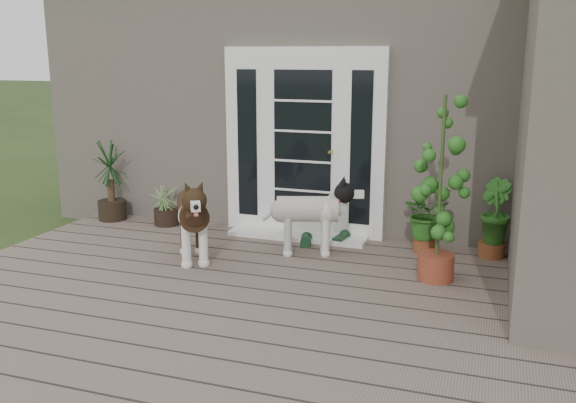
% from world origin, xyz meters
% --- Properties ---
extents(deck, '(6.20, 4.60, 0.12)m').
position_xyz_m(deck, '(0.00, 0.40, 0.06)').
color(deck, '#6B5B4C').
rests_on(deck, ground).
extents(house_main, '(7.40, 4.00, 3.10)m').
position_xyz_m(house_main, '(0.00, 4.65, 1.55)').
color(house_main, '#665E54').
rests_on(house_main, ground).
extents(door_unit, '(1.90, 0.14, 2.15)m').
position_xyz_m(door_unit, '(-0.20, 2.60, 1.19)').
color(door_unit, white).
rests_on(door_unit, deck).
extents(door_step, '(1.60, 0.40, 0.05)m').
position_xyz_m(door_step, '(-0.20, 2.40, 0.14)').
color(door_step, white).
rests_on(door_step, deck).
extents(brindle_dog, '(0.83, 1.01, 0.78)m').
position_xyz_m(brindle_dog, '(-0.96, 1.27, 0.51)').
color(brindle_dog, '#3F2817').
rests_on(brindle_dog, deck).
extents(white_dog, '(0.93, 0.62, 0.72)m').
position_xyz_m(white_dog, '(0.08, 1.84, 0.48)').
color(white_dog, white).
rests_on(white_dog, deck).
extents(spider_plant, '(0.65, 0.65, 0.55)m').
position_xyz_m(spider_plant, '(-1.91, 2.40, 0.40)').
color(spider_plant, '#6F8D56').
rests_on(spider_plant, deck).
extents(yucca, '(0.72, 0.72, 0.98)m').
position_xyz_m(yucca, '(-2.70, 2.40, 0.61)').
color(yucca, black).
rests_on(yucca, deck).
extents(herb_a, '(0.71, 0.71, 0.64)m').
position_xyz_m(herb_a, '(1.25, 2.30, 0.44)').
color(herb_a, '#1A5E1D').
rests_on(herb_a, deck).
extents(herb_b, '(0.54, 0.54, 0.61)m').
position_xyz_m(herb_b, '(1.93, 2.38, 0.42)').
color(herb_b, '#275F1B').
rests_on(herb_b, deck).
extents(herb_c, '(0.43, 0.43, 0.52)m').
position_xyz_m(herb_c, '(2.34, 2.27, 0.38)').
color(herb_c, '#1C5418').
rests_on(herb_c, deck).
extents(sapling, '(0.62, 0.62, 1.78)m').
position_xyz_m(sapling, '(1.45, 1.50, 1.01)').
color(sapling, '#195719').
rests_on(sapling, deck).
extents(clog_left, '(0.22, 0.35, 0.10)m').
position_xyz_m(clog_left, '(-0.03, 2.16, 0.17)').
color(clog_left, '#153620').
rests_on(clog_left, deck).
extents(clog_right, '(0.20, 0.35, 0.10)m').
position_xyz_m(clog_right, '(0.33, 2.37, 0.17)').
color(clog_right, '#133119').
rests_on(clog_right, deck).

